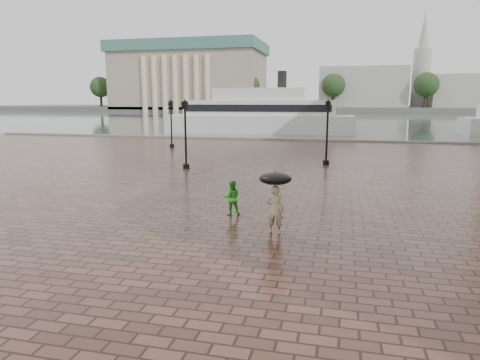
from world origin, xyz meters
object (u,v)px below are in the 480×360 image
object	(u,v)px
child_pedestrian	(232,198)
ferry_near	(259,115)
street_lamps	(222,129)
adult_pedestrian	(275,210)

from	to	relation	value
child_pedestrian	ferry_near	size ratio (longest dim) A/B	0.05
street_lamps	child_pedestrian	xyz separation A→B (m)	(4.93, -15.96, -1.63)
street_lamps	child_pedestrian	world-z (taller)	street_lamps
ferry_near	child_pedestrian	bearing A→B (deg)	-83.85
child_pedestrian	adult_pedestrian	bearing A→B (deg)	116.91
adult_pedestrian	child_pedestrian	xyz separation A→B (m)	(-2.04, 2.02, -0.15)
street_lamps	child_pedestrian	distance (m)	16.79
street_lamps	ferry_near	size ratio (longest dim) A/B	0.60
street_lamps	ferry_near	xyz separation A→B (m)	(-2.23, 26.37, 0.17)
ferry_near	adult_pedestrian	bearing A→B (deg)	-81.73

